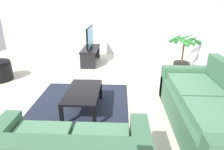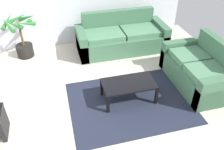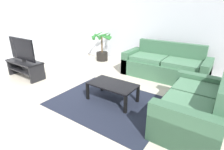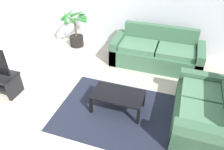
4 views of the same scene
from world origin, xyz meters
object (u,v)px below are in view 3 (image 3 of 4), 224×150
Objects in this scene: couch_main at (165,66)px; coffee_table at (112,86)px; couch_loveseat at (195,108)px; potted_palm at (102,48)px; tv at (22,49)px; tv_stand at (25,67)px.

couch_main is 2.28× the size of coffee_table.
potted_palm reaches higher than couch_loveseat.
tv is 1.06× the size of coffee_table.
couch_main is 1.38× the size of couch_loveseat.
tv_stand is 2.66m from coffee_table.
tv reaches higher than coffee_table.
tv is at bearing -107.24° from potted_palm.
potted_palm is (-1.90, 2.13, 0.13)m from coffee_table.
tv_stand is 1.08× the size of potted_palm.
tv is at bearing -145.20° from couch_main.
couch_main is 1.91m from coffee_table.
tv reaches higher than couch_main.
tv_stand is (-3.07, -2.14, -0.01)m from couch_main.
couch_loveseat is at bearing -30.52° from potted_palm.
coffee_table is at bearing -102.78° from couch_main.
coffee_table is at bearing 5.89° from tv_stand.
couch_main is at bearing 77.22° from coffee_table.
couch_loveseat is 1.54× the size of potted_palm.
tv_stand reaches higher than coffee_table.
couch_loveseat is at bearing 5.37° from tv.
couch_main is at bearing 34.84° from tv_stand.
tv is at bearing -174.18° from coffee_table.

